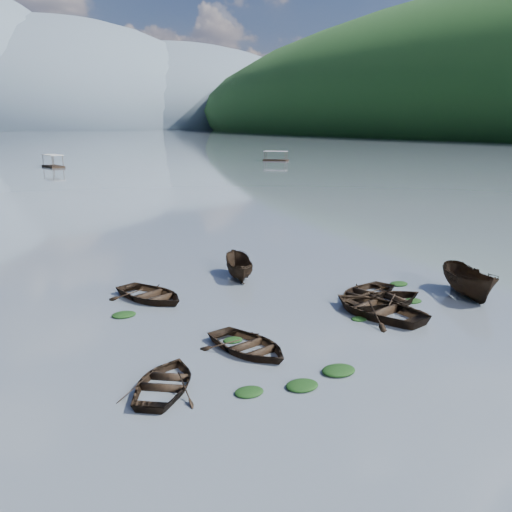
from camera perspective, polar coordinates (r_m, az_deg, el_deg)
ground_plane at (r=22.65m, az=15.11°, el=-11.07°), size 2400.00×2400.00×0.00m
haze_mtn_c at (r=927.66m, az=-19.71°, el=11.90°), size 520.00×520.00×260.00m
haze_mtn_d at (r=973.98m, az=-8.98°, el=12.52°), size 520.00×520.00×220.00m
rowboat_0 at (r=23.69m, az=-0.74°, el=-9.48°), size 3.79×4.71×0.87m
rowboat_1 at (r=20.89m, az=-9.00°, el=-12.91°), size 4.56×4.79×0.81m
rowboat_3 at (r=28.55m, az=12.04°, el=-5.76°), size 4.64×5.76×1.06m
rowboat_4 at (r=30.20m, az=12.88°, el=-4.74°), size 4.56×3.31×0.93m
rowboat_5 at (r=32.85m, az=20.44°, el=-3.80°), size 3.53×5.13×1.85m
rowboat_6 at (r=30.78m, az=-10.48°, el=-4.29°), size 4.60×5.37×0.94m
rowboat_7 at (r=31.23m, az=10.84°, el=-4.05°), size 5.00×4.26×0.88m
rowboat_8 at (r=34.52m, az=-1.76°, el=-2.14°), size 2.70×4.24×1.53m
weed_clump_0 at (r=20.76m, az=4.62°, el=-12.96°), size 1.21×0.99×0.26m
weed_clump_1 at (r=20.28m, az=-0.69°, el=-13.58°), size 1.05×0.84×0.23m
weed_clump_2 at (r=22.02m, az=8.25°, el=-11.46°), size 1.33×1.07×0.29m
weed_clump_3 at (r=27.71m, az=10.28°, el=-6.27°), size 0.79×0.67×0.18m
weed_clump_4 at (r=30.98m, az=15.39°, el=-4.43°), size 1.02×0.81×0.21m
weed_clump_5 at (r=28.48m, az=-13.07°, el=-5.86°), size 1.19×0.96×0.25m
weed_clump_6 at (r=24.74m, az=-2.33°, el=-8.48°), size 0.87×0.72×0.18m
weed_clump_7 at (r=33.94m, az=14.08°, el=-2.81°), size 1.10×0.88×0.24m
pontoon_centre at (r=127.33m, az=-19.60°, el=8.35°), size 3.75×6.92×2.52m
pontoon_right at (r=140.52m, az=1.98°, el=9.48°), size 5.89×5.98×2.27m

